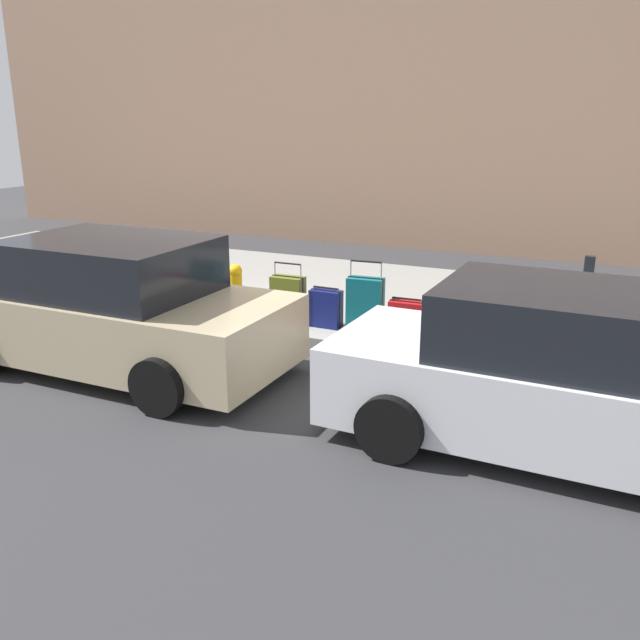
{
  "coord_description": "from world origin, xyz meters",
  "views": [
    {
      "loc": [
        -5.19,
        7.83,
        3.03
      ],
      "look_at": [
        -1.71,
        0.35,
        0.53
      ],
      "focal_mm": 37.86,
      "sensor_mm": 36.0,
      "label": 1
    }
  ],
  "objects_px": {
    "suitcase_silver_1": "(448,323)",
    "parked_car_beige_1": "(114,308)",
    "parking_meter": "(586,291)",
    "suitcase_black_0": "(493,325)",
    "suitcase_olive_5": "(288,299)",
    "suitcase_red_2": "(406,320)",
    "suitcase_navy_4": "(326,309)",
    "parked_car_white_0": "(563,377)",
    "suitcase_teal_3": "(365,305)",
    "bollard_post": "(193,289)",
    "fire_hydrant": "(236,288)"
  },
  "relations": [
    {
      "from": "suitcase_black_0",
      "to": "fire_hydrant",
      "type": "bearing_deg",
      "value": 0.96
    },
    {
      "from": "suitcase_silver_1",
      "to": "suitcase_teal_3",
      "type": "xyz_separation_m",
      "value": [
        1.18,
        -0.04,
        0.1
      ]
    },
    {
      "from": "suitcase_red_2",
      "to": "fire_hydrant",
      "type": "bearing_deg",
      "value": -0.99
    },
    {
      "from": "suitcase_navy_4",
      "to": "bollard_post",
      "type": "relative_size",
      "value": 0.83
    },
    {
      "from": "suitcase_black_0",
      "to": "parking_meter",
      "type": "distance_m",
      "value": 1.2
    },
    {
      "from": "parking_meter",
      "to": "parked_car_white_0",
      "type": "height_order",
      "value": "parked_car_white_0"
    },
    {
      "from": "suitcase_teal_3",
      "to": "suitcase_navy_4",
      "type": "bearing_deg",
      "value": -0.28
    },
    {
      "from": "suitcase_navy_4",
      "to": "parking_meter",
      "type": "bearing_deg",
      "value": -175.59
    },
    {
      "from": "suitcase_black_0",
      "to": "parking_meter",
      "type": "bearing_deg",
      "value": -170.15
    },
    {
      "from": "suitcase_silver_1",
      "to": "bollard_post",
      "type": "xyz_separation_m",
      "value": [
        3.96,
        0.09,
        0.06
      ]
    },
    {
      "from": "suitcase_red_2",
      "to": "suitcase_olive_5",
      "type": "bearing_deg",
      "value": -0.11
    },
    {
      "from": "suitcase_black_0",
      "to": "suitcase_navy_4",
      "type": "xyz_separation_m",
      "value": [
        2.33,
        0.08,
        -0.04
      ]
    },
    {
      "from": "suitcase_black_0",
      "to": "suitcase_silver_1",
      "type": "height_order",
      "value": "suitcase_black_0"
    },
    {
      "from": "parked_car_white_0",
      "to": "suitcase_teal_3",
      "type": "bearing_deg",
      "value": -38.44
    },
    {
      "from": "bollard_post",
      "to": "parked_car_beige_1",
      "type": "xyz_separation_m",
      "value": [
        -0.33,
        2.1,
        0.27
      ]
    },
    {
      "from": "parking_meter",
      "to": "parked_car_beige_1",
      "type": "height_order",
      "value": "parked_car_beige_1"
    },
    {
      "from": "suitcase_silver_1",
      "to": "parked_car_white_0",
      "type": "bearing_deg",
      "value": 126.75
    },
    {
      "from": "suitcase_black_0",
      "to": "suitcase_silver_1",
      "type": "distance_m",
      "value": 0.57
    },
    {
      "from": "suitcase_silver_1",
      "to": "parked_car_beige_1",
      "type": "distance_m",
      "value": 4.25
    },
    {
      "from": "parking_meter",
      "to": "parked_car_beige_1",
      "type": "relative_size",
      "value": 0.29
    },
    {
      "from": "fire_hydrant",
      "to": "parked_car_white_0",
      "type": "height_order",
      "value": "parked_car_white_0"
    },
    {
      "from": "suitcase_silver_1",
      "to": "suitcase_red_2",
      "type": "bearing_deg",
      "value": -0.84
    },
    {
      "from": "suitcase_navy_4",
      "to": "parking_meter",
      "type": "relative_size",
      "value": 0.46
    },
    {
      "from": "suitcase_red_2",
      "to": "parked_car_beige_1",
      "type": "distance_m",
      "value": 3.78
    },
    {
      "from": "suitcase_teal_3",
      "to": "bollard_post",
      "type": "xyz_separation_m",
      "value": [
        2.78,
        0.13,
        -0.03
      ]
    },
    {
      "from": "suitcase_silver_1",
      "to": "parked_car_beige_1",
      "type": "bearing_deg",
      "value": 31.11
    },
    {
      "from": "suitcase_olive_5",
      "to": "parked_car_white_0",
      "type": "distance_m",
      "value": 4.57
    },
    {
      "from": "suitcase_black_0",
      "to": "suitcase_olive_5",
      "type": "xyz_separation_m",
      "value": [
        2.92,
        0.11,
        0.04
      ]
    },
    {
      "from": "suitcase_black_0",
      "to": "bollard_post",
      "type": "height_order",
      "value": "suitcase_black_0"
    },
    {
      "from": "bollard_post",
      "to": "suitcase_navy_4",
      "type": "bearing_deg",
      "value": -176.39
    },
    {
      "from": "suitcase_red_2",
      "to": "parked_car_white_0",
      "type": "relative_size",
      "value": 0.13
    },
    {
      "from": "suitcase_teal_3",
      "to": "suitcase_olive_5",
      "type": "height_order",
      "value": "suitcase_teal_3"
    },
    {
      "from": "suitcase_teal_3",
      "to": "parked_car_white_0",
      "type": "height_order",
      "value": "parked_car_white_0"
    },
    {
      "from": "suitcase_black_0",
      "to": "parked_car_white_0",
      "type": "xyz_separation_m",
      "value": [
        -1.08,
        2.31,
        0.29
      ]
    },
    {
      "from": "suitcase_teal_3",
      "to": "suitcase_olive_5",
      "type": "bearing_deg",
      "value": 1.36
    },
    {
      "from": "fire_hydrant",
      "to": "suitcase_silver_1",
      "type": "bearing_deg",
      "value": 179.03
    },
    {
      "from": "suitcase_black_0",
      "to": "fire_hydrant",
      "type": "distance_m",
      "value": 3.84
    },
    {
      "from": "suitcase_silver_1",
      "to": "suitcase_navy_4",
      "type": "xyz_separation_m",
      "value": [
        1.77,
        -0.04,
        -0.02
      ]
    },
    {
      "from": "bollard_post",
      "to": "parked_car_beige_1",
      "type": "distance_m",
      "value": 2.14
    },
    {
      "from": "suitcase_navy_4",
      "to": "fire_hydrant",
      "type": "distance_m",
      "value": 1.51
    },
    {
      "from": "suitcase_silver_1",
      "to": "suitcase_olive_5",
      "type": "bearing_deg",
      "value": -0.29
    },
    {
      "from": "suitcase_red_2",
      "to": "suitcase_teal_3",
      "type": "xyz_separation_m",
      "value": [
        0.6,
        -0.03,
        0.13
      ]
    },
    {
      "from": "suitcase_silver_1",
      "to": "parking_meter",
      "type": "xyz_separation_m",
      "value": [
        -1.63,
        -0.31,
        0.54
      ]
    },
    {
      "from": "suitcase_navy_4",
      "to": "suitcase_black_0",
      "type": "bearing_deg",
      "value": -178.12
    },
    {
      "from": "suitcase_navy_4",
      "to": "suitcase_silver_1",
      "type": "bearing_deg",
      "value": 178.61
    },
    {
      "from": "suitcase_red_2",
      "to": "suitcase_navy_4",
      "type": "xyz_separation_m",
      "value": [
        1.2,
        -0.03,
        0.01
      ]
    },
    {
      "from": "suitcase_red_2",
      "to": "parking_meter",
      "type": "distance_m",
      "value": 2.29
    },
    {
      "from": "parked_car_white_0",
      "to": "parked_car_beige_1",
      "type": "xyz_separation_m",
      "value": [
        5.27,
        -0.0,
        0.02
      ]
    },
    {
      "from": "parked_car_white_0",
      "to": "fire_hydrant",
      "type": "bearing_deg",
      "value": -24.57
    },
    {
      "from": "suitcase_navy_4",
      "to": "bollard_post",
      "type": "height_order",
      "value": "bollard_post"
    }
  ]
}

